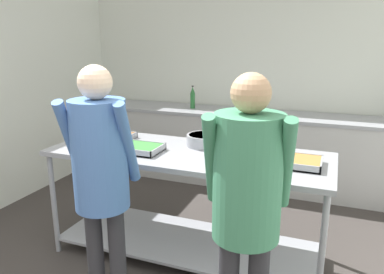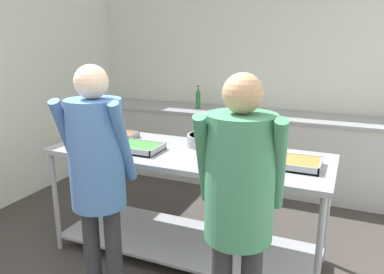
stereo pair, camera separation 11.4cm
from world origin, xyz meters
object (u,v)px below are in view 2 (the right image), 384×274
object	(u,v)px
serving_tray_vegetables	(139,148)
water_bottle	(198,98)
sauce_pan	(205,140)
serving_tray_greens	(291,163)
guest_serving_right	(239,192)
plate_stack	(245,151)
guest_serving_left	(97,165)
serving_tray_roast	(110,136)

from	to	relation	value
serving_tray_vegetables	water_bottle	world-z (taller)	water_bottle
serving_tray_vegetables	water_bottle	bearing A→B (deg)	98.33
sauce_pan	serving_tray_greens	bearing A→B (deg)	-17.56
serving_tray_greens	guest_serving_right	size ratio (longest dim) A/B	0.25
serving_tray_greens	water_bottle	bearing A→B (deg)	128.89
serving_tray_vegetables	serving_tray_greens	xyz separation A→B (m)	(1.20, 0.11, 0.00)
sauce_pan	plate_stack	world-z (taller)	sauce_pan
water_bottle	guest_serving_left	bearing A→B (deg)	-81.56
sauce_pan	serving_tray_roast	bearing A→B (deg)	-171.54
sauce_pan	plate_stack	bearing A→B (deg)	-16.64
water_bottle	guest_serving_right	bearing A→B (deg)	-63.18
sauce_pan	guest_serving_left	xyz separation A→B (m)	(-0.34, -1.02, 0.05)
sauce_pan	water_bottle	xyz separation A→B (m)	(-0.73, 1.60, 0.08)
serving_tray_vegetables	water_bottle	xyz separation A→B (m)	(-0.29, 1.95, 0.11)
sauce_pan	plate_stack	size ratio (longest dim) A/B	1.77
guest_serving_left	guest_serving_right	xyz separation A→B (m)	(0.95, -0.02, -0.01)
serving_tray_vegetables	plate_stack	size ratio (longest dim) A/B	1.46
sauce_pan	water_bottle	distance (m)	1.76
plate_stack	guest_serving_left	world-z (taller)	guest_serving_left
plate_stack	water_bottle	world-z (taller)	water_bottle
plate_stack	serving_tray_greens	xyz separation A→B (m)	(0.37, -0.12, -0.01)
serving_tray_greens	plate_stack	bearing A→B (deg)	161.50
guest_serving_left	water_bottle	world-z (taller)	guest_serving_left
serving_tray_roast	guest_serving_left	bearing A→B (deg)	-58.75
serving_tray_greens	guest_serving_left	size ratio (longest dim) A/B	0.25
serving_tray_roast	sauce_pan	world-z (taller)	sauce_pan
serving_tray_vegetables	plate_stack	xyz separation A→B (m)	(0.83, 0.24, 0.01)
sauce_pan	water_bottle	size ratio (longest dim) A/B	1.52
guest_serving_left	water_bottle	distance (m)	2.66
serving_tray_roast	serving_tray_vegetables	distance (m)	0.49
serving_tray_roast	water_bottle	distance (m)	1.74
plate_stack	guest_serving_left	xyz separation A→B (m)	(-0.73, -0.91, 0.07)
serving_tray_vegetables	sauce_pan	bearing A→B (deg)	38.33
serving_tray_roast	plate_stack	xyz separation A→B (m)	(1.27, 0.02, 0.01)
sauce_pan	serving_tray_greens	xyz separation A→B (m)	(0.75, -0.24, -0.03)
plate_stack	water_bottle	bearing A→B (deg)	122.99
serving_tray_greens	serving_tray_roast	bearing A→B (deg)	176.25
serving_tray_greens	guest_serving_left	world-z (taller)	guest_serving_left
serving_tray_vegetables	sauce_pan	size ratio (longest dim) A/B	0.82
serving_tray_vegetables	sauce_pan	xyz separation A→B (m)	(0.44, 0.35, 0.03)
plate_stack	water_bottle	distance (m)	2.05
plate_stack	serving_tray_greens	world-z (taller)	plate_stack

